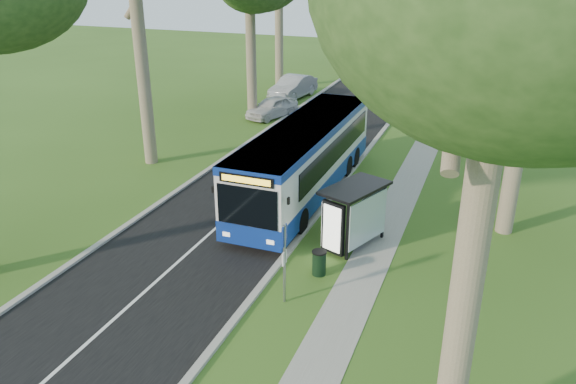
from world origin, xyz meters
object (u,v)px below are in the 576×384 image
(bus_stop_sign, at_px, (284,255))
(car_white, at_px, (272,107))
(litter_bin, at_px, (319,263))
(bus_shelter, at_px, (355,208))
(car_silver, at_px, (293,87))
(bus, at_px, (305,159))

(bus_stop_sign, height_order, car_white, bus_stop_sign)
(car_white, bearing_deg, litter_bin, -43.83)
(bus_shelter, bearing_deg, bus_stop_sign, -84.28)
(litter_bin, distance_m, car_silver, 26.62)
(car_silver, bearing_deg, litter_bin, -60.22)
(bus_stop_sign, relative_size, car_white, 0.66)
(litter_bin, bearing_deg, bus, 113.11)
(bus, distance_m, bus_stop_sign, 8.90)
(litter_bin, height_order, car_silver, car_silver)
(bus_stop_sign, bearing_deg, car_white, 112.20)
(bus_stop_sign, bearing_deg, litter_bin, 74.35)
(bus_shelter, bearing_deg, car_white, 142.81)
(bus, bearing_deg, car_white, 118.98)
(bus, xyz_separation_m, litter_bin, (2.82, -6.60, -1.27))
(bus_shelter, distance_m, car_silver, 24.85)
(bus_shelter, xyz_separation_m, litter_bin, (-0.66, -2.24, -1.22))
(litter_bin, bearing_deg, car_white, 116.79)
(bus_stop_sign, xyz_separation_m, car_white, (-8.93, 20.70, -0.99))
(bus, relative_size, car_white, 3.03)
(bus_shelter, height_order, car_white, bus_shelter)
(bus_shelter, relative_size, litter_bin, 3.47)
(car_white, bearing_deg, bus_shelter, -39.08)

